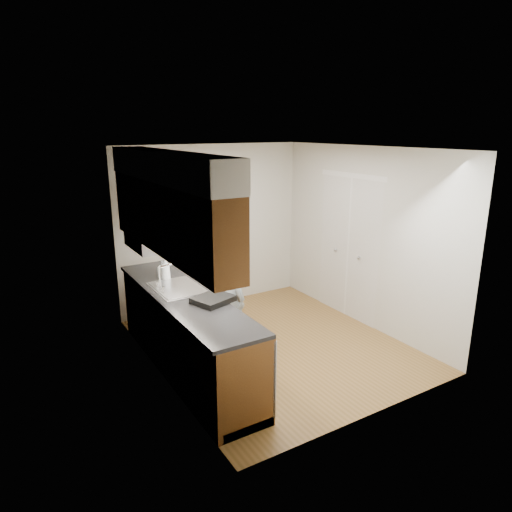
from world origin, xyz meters
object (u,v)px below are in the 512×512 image
(soap_bottle_a, at_px, (166,269))
(soap_bottle_c, at_px, (163,268))
(soap_bottle_b, at_px, (162,269))
(soda_can, at_px, (167,272))
(person, at_px, (232,285))
(dish_rack, at_px, (213,299))

(soap_bottle_a, relative_size, soap_bottle_c, 1.83)
(soap_bottle_b, distance_m, soda_can, 0.08)
(soda_can, bearing_deg, person, -45.33)
(soap_bottle_c, distance_m, soda_can, 0.13)
(soap_bottle_c, xyz_separation_m, soda_can, (0.02, -0.12, -0.02))
(soap_bottle_c, bearing_deg, person, -49.99)
(dish_rack, bearing_deg, person, 26.78)
(person, distance_m, soap_bottle_c, 0.94)
(soap_bottle_b, xyz_separation_m, soap_bottle_c, (0.05, 0.13, -0.03))
(person, xyz_separation_m, soda_can, (-0.59, 0.59, 0.10))
(soap_bottle_b, height_order, soda_can, soap_bottle_b)
(soap_bottle_a, relative_size, soda_can, 2.42)
(dish_rack, bearing_deg, soap_bottle_c, 77.07)
(person, bearing_deg, soap_bottle_c, 50.34)
(person, relative_size, soap_bottle_b, 8.41)
(soap_bottle_c, bearing_deg, soap_bottle_a, -100.92)
(person, relative_size, soap_bottle_c, 11.20)
(soda_can, xyz_separation_m, dish_rack, (0.10, -1.08, -0.03))
(soap_bottle_a, xyz_separation_m, dish_rack, (0.17, -0.95, -0.11))
(soap_bottle_b, relative_size, soap_bottle_c, 1.33)
(soap_bottle_b, bearing_deg, soap_bottle_c, 69.67)
(soap_bottle_b, bearing_deg, dish_rack, -81.27)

